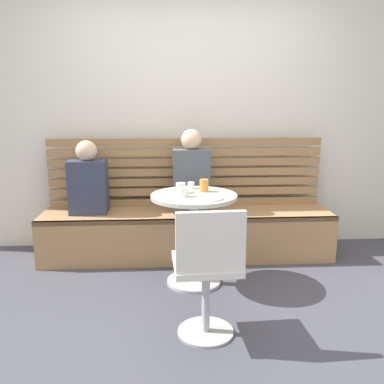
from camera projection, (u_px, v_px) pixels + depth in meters
name	position (u px, v px, depth m)	size (l,w,h in m)	color
ground	(196.00, 322.00, 2.73)	(8.00, 8.00, 0.00)	#42424C
back_wall	(185.00, 102.00, 4.01)	(5.20, 0.10, 2.90)	silver
booth_bench	(187.00, 234.00, 3.85)	(2.70, 0.52, 0.44)	#A87C51
booth_backrest	(186.00, 172.00, 3.96)	(2.65, 0.04, 0.67)	#9A7249
cafe_table	(194.00, 222.00, 3.22)	(0.68, 0.68, 0.74)	#ADADB2
white_chair	(208.00, 269.00, 2.44)	(0.42, 0.42, 0.85)	#ADADB2
person_adult	(191.00, 175.00, 3.75)	(0.34, 0.22, 0.77)	#4C515B
person_child_left	(88.00, 181.00, 3.71)	(0.34, 0.22, 0.67)	#333851
cup_ceramic_white	(183.00, 192.00, 3.09)	(0.08, 0.08, 0.07)	white
cup_glass_short	(181.00, 188.00, 3.22)	(0.08, 0.08, 0.08)	silver
cup_espresso_small	(191.00, 185.00, 3.38)	(0.06, 0.06, 0.06)	silver
cup_tumbler_orange	(204.00, 185.00, 3.26)	(0.07, 0.07, 0.10)	orange
plate_small	(212.00, 198.00, 3.01)	(0.17, 0.17, 0.01)	white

